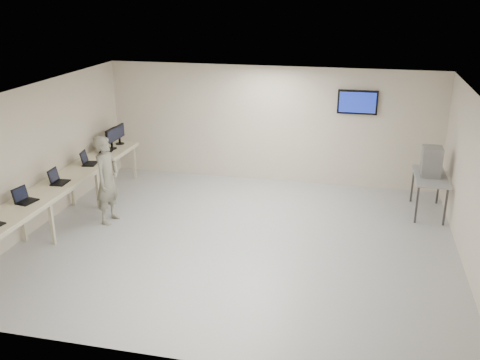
# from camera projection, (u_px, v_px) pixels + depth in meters

# --- Properties ---
(room) EXTENTS (8.01, 7.01, 2.81)m
(room) POSITION_uv_depth(u_px,v_px,m) (240.00, 169.00, 9.66)
(room) COLOR #A7A7A7
(room) RESTS_ON ground
(workbench) EXTENTS (0.76, 6.00, 0.90)m
(workbench) POSITION_uv_depth(u_px,v_px,m) (61.00, 185.00, 10.56)
(workbench) COLOR beige
(workbench) RESTS_ON ground
(laptop_1) EXTENTS (0.35, 0.39, 0.27)m
(laptop_1) POSITION_uv_depth(u_px,v_px,m) (24.00, 198.00, 9.51)
(laptop_1) COLOR black
(laptop_1) RESTS_ON workbench
(laptop_2) EXTENTS (0.32, 0.38, 0.28)m
(laptop_2) POSITION_uv_depth(u_px,v_px,m) (57.00, 179.00, 10.43)
(laptop_2) COLOR black
(laptop_2) RESTS_ON workbench
(laptop_3) EXTENTS (0.36, 0.40, 0.28)m
(laptop_3) POSITION_uv_depth(u_px,v_px,m) (88.00, 161.00, 11.55)
(laptop_3) COLOR black
(laptop_3) RESTS_ON workbench
(laptop_4) EXTENTS (0.35, 0.40, 0.28)m
(laptop_4) POSITION_uv_depth(u_px,v_px,m) (103.00, 149.00, 12.36)
(laptop_4) COLOR black
(laptop_4) RESTS_ON workbench
(monitor_near) EXTENTS (0.22, 0.49, 0.49)m
(monitor_near) POSITION_uv_depth(u_px,v_px,m) (111.00, 137.00, 12.57)
(monitor_near) COLOR black
(monitor_near) RESTS_ON workbench
(monitor_far) EXTENTS (0.21, 0.48, 0.47)m
(monitor_far) POSITION_uv_depth(u_px,v_px,m) (119.00, 133.00, 12.96)
(monitor_far) COLOR black
(monitor_far) RESTS_ON workbench
(soldier) EXTENTS (0.48, 0.69, 1.80)m
(soldier) POSITION_uv_depth(u_px,v_px,m) (107.00, 180.00, 10.64)
(soldier) COLOR #555746
(soldier) RESTS_ON ground
(side_table) EXTENTS (0.65, 1.39, 0.83)m
(side_table) POSITION_uv_depth(u_px,v_px,m) (430.00, 179.00, 11.09)
(side_table) COLOR gray
(side_table) RESTS_ON ground
(storage_bins) EXTENTS (0.39, 0.43, 0.61)m
(storage_bins) POSITION_uv_depth(u_px,v_px,m) (431.00, 162.00, 10.97)
(storage_bins) COLOR gray
(storage_bins) RESTS_ON side_table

